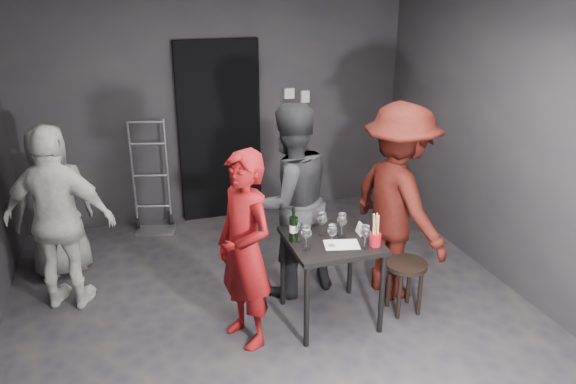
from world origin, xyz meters
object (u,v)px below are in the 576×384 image
object	(u,v)px
tasting_table	(331,249)
woman_black	(289,185)
bystander_cream	(58,212)
wine_bottle	(294,228)
server_red	(245,245)
breadstick_cup	(376,230)
stool	(405,272)
hand_truck	(154,211)
bystander_grey	(54,202)
man_maroon	(400,185)

from	to	relation	value
tasting_table	woman_black	world-z (taller)	woman_black
bystander_cream	wine_bottle	size ratio (longest dim) A/B	6.15
woman_black	bystander_cream	size ratio (longest dim) A/B	1.16
server_red	woman_black	world-z (taller)	woman_black
woman_black	bystander_cream	xyz separation A→B (m)	(-1.94, 0.32, -0.15)
woman_black	breadstick_cup	xyz separation A→B (m)	(0.47, -0.78, -0.16)
breadstick_cup	woman_black	bearing A→B (deg)	120.88
stool	breadstick_cup	world-z (taller)	breadstick_cup
tasting_table	stool	distance (m)	0.71
breadstick_cup	wine_bottle	bearing A→B (deg)	155.56
stool	wine_bottle	size ratio (longest dim) A/B	1.62
tasting_table	stool	xyz separation A→B (m)	(0.65, -0.09, -0.27)
woman_black	tasting_table	bearing A→B (deg)	95.92
breadstick_cup	stool	bearing A→B (deg)	19.07
hand_truck	tasting_table	xyz separation A→B (m)	(1.28, -2.29, 0.42)
bystander_grey	wine_bottle	xyz separation A→B (m)	(1.91, -1.49, 0.12)
tasting_table	wine_bottle	xyz separation A→B (m)	(-0.31, 0.05, 0.21)
hand_truck	man_maroon	xyz separation A→B (m)	(1.99, -2.06, 0.82)
tasting_table	bystander_cream	distance (m)	2.31
server_red	wine_bottle	world-z (taller)	server_red
woman_black	server_red	bearing A→B (deg)	36.62
stool	man_maroon	distance (m)	0.75
tasting_table	bystander_grey	xyz separation A→B (m)	(-2.22, 1.54, 0.09)
hand_truck	woman_black	world-z (taller)	woman_black
server_red	bystander_cream	size ratio (longest dim) A/B	0.94
hand_truck	bystander_grey	distance (m)	1.32
bystander_grey	breadstick_cup	bearing A→B (deg)	126.57
hand_truck	wine_bottle	size ratio (longest dim) A/B	4.40
man_maroon	breadstick_cup	bearing A→B (deg)	125.53
server_red	tasting_table	bearing A→B (deg)	73.67
hand_truck	bystander_cream	xyz separation A→B (m)	(-0.85, -1.41, 0.66)
bystander_grey	hand_truck	bearing A→B (deg)	-159.69
bystander_cream	bystander_grey	world-z (taller)	bystander_cream
man_maroon	bystander_cream	distance (m)	2.92
woman_black	breadstick_cup	world-z (taller)	woman_black
stool	hand_truck	bearing A→B (deg)	129.00
tasting_table	server_red	bearing A→B (deg)	-173.78
bystander_grey	man_maroon	bearing A→B (deg)	137.72
bystander_grey	stool	bearing A→B (deg)	132.13
man_maroon	bystander_cream	size ratio (longest dim) A/B	1.18
stool	man_maroon	world-z (taller)	man_maroon
woman_black	man_maroon	size ratio (longest dim) A/B	0.99
woman_black	breadstick_cup	bearing A→B (deg)	108.44
man_maroon	bystander_grey	xyz separation A→B (m)	(-2.94, 1.30, -0.31)
bystander_cream	breadstick_cup	world-z (taller)	bystander_cream
woman_black	man_maroon	distance (m)	0.96
tasting_table	woman_black	xyz separation A→B (m)	(-0.19, 0.56, 0.39)
bystander_cream	bystander_grey	size ratio (longest dim) A/B	1.20
hand_truck	stool	size ratio (longest dim) A/B	2.72
breadstick_cup	tasting_table	bearing A→B (deg)	141.91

